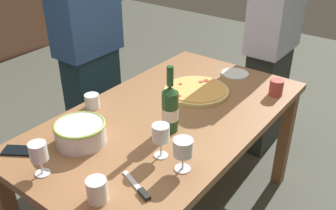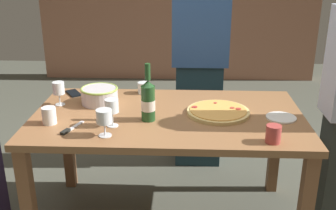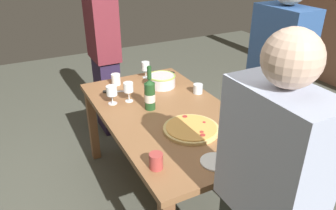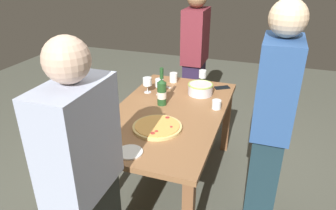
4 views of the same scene
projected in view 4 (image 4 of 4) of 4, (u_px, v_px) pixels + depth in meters
The scene contains 17 objects.
ground_plane at pixel (168, 183), 2.91m from camera, with size 8.00×8.00×0.00m, color #515347.
dining_table at pixel (168, 121), 2.63m from camera, with size 1.60×0.90×0.75m.
pizza at pixel (157, 127), 2.32m from camera, with size 0.37×0.37×0.03m.
serving_bowl at pixel (200, 89), 2.89m from camera, with size 0.23×0.23×0.10m.
wine_bottle at pixel (162, 92), 2.66m from camera, with size 0.08×0.08×0.33m.
wine_glass_near_pizza at pixel (159, 84), 2.85m from camera, with size 0.08×0.08×0.16m.
wine_glass_by_bottle at pixel (203, 74), 3.09m from camera, with size 0.07×0.07×0.15m.
wine_glass_far_left at pixel (147, 82), 2.91m from camera, with size 0.08×0.08×0.15m.
cup_amber at pixel (173, 77), 3.18m from camera, with size 0.08×0.08×0.10m, color white.
cup_ceramic at pixel (96, 131), 2.21m from camera, with size 0.08×0.08×0.09m, color #B1413C.
cup_spare at pixel (217, 104), 2.62m from camera, with size 0.08×0.08×0.08m, color white.
side_plate at pixel (130, 152), 2.04m from camera, with size 0.17×0.17×0.01m, color white.
cell_phone at pixel (222, 88), 3.05m from camera, with size 0.07×0.14×0.01m, color black.
pizza_knife at pixel (161, 85), 3.11m from camera, with size 0.09×0.19×0.02m.
person_host at pixel (85, 186), 1.65m from camera, with size 0.44×0.24×1.61m.
person_guest_left at pixel (271, 126), 2.12m from camera, with size 0.42×0.24×1.70m.
person_guest_right at pixel (195, 60), 3.62m from camera, with size 0.39×0.24×1.63m.
Camera 4 is at (2.19, 0.76, 1.91)m, focal length 33.26 mm.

